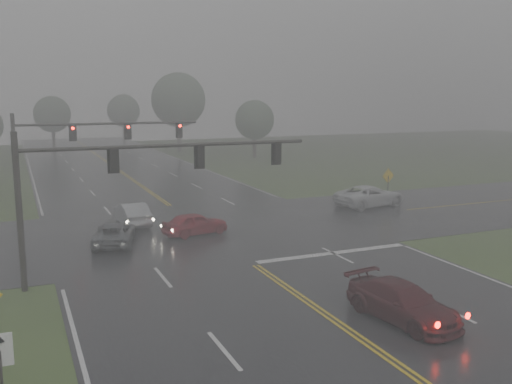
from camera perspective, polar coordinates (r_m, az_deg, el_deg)
name	(u,v)px	position (r m, az deg, el deg)	size (l,w,h in m)	color
main_road	(215,237)	(32.76, -4.17, -4.53)	(18.00, 160.00, 0.02)	black
cross_street	(204,230)	(34.61, -5.25, -3.77)	(120.00, 14.00, 0.02)	black
stop_bar	(333,254)	(29.67, 7.71, -6.12)	(8.50, 0.50, 0.01)	#BCBCBC
sedan_maroon	(402,321)	(21.74, 14.37, -12.35)	(1.90, 4.66, 1.35)	#3E0B10
sedan_red	(195,235)	(33.41, -6.09, -4.28)	(1.54, 3.84, 1.31)	maroon
sedan_silver	(133,225)	(36.41, -12.23, -3.28)	(1.50, 4.31, 1.42)	#9B9EA2
car_grey	(115,245)	(31.97, -13.94, -5.16)	(2.01, 4.35, 1.21)	#4E5155
pickup_white	(369,206)	(42.41, 11.27, -1.41)	(2.51, 5.45, 1.51)	silver
signal_gantry_near	(119,174)	(25.19, -13.53, 1.74)	(12.99, 0.29, 6.61)	black
signal_gantry_far	(76,142)	(41.30, -17.55, 4.79)	(12.70, 0.35, 6.84)	black
sign_arrow_white	(1,367)	(14.94, -24.18, -15.69)	(0.59, 0.11, 2.67)	black
sign_diamond_east	(388,180)	(43.20, 13.07, 1.17)	(1.11, 0.20, 2.69)	black
tree_ne_a	(178,100)	(80.99, -7.77, 9.11)	(7.54, 7.54, 11.08)	#322721
tree_n_mid	(52,114)	(89.79, -19.71, 7.33)	(5.35, 5.35, 7.85)	#322721
tree_e_near	(255,120)	(73.09, -0.15, 7.22)	(5.02, 5.02, 7.37)	#322721
tree_n_far	(123,111)	(100.21, -13.12, 7.92)	(5.50, 5.50, 8.08)	#322721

